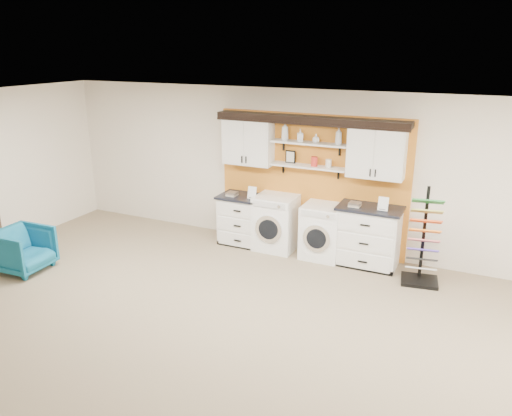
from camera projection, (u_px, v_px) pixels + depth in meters
The scene contains 22 objects.
floor at pixel (193, 368), 5.66m from camera, with size 10.00×10.00×0.00m, color #8B775D.
ceiling at pixel (181, 121), 4.79m from camera, with size 10.00×10.00×0.00m, color white.
wall_back at pixel (312, 171), 8.67m from camera, with size 10.00×10.00×0.00m, color beige.
accent_panel at pixel (311, 183), 8.70m from camera, with size 3.40×0.07×2.40m, color orange.
upper_cabinet_left at pixel (248, 141), 8.80m from camera, with size 0.90×0.35×0.84m.
upper_cabinet_right at pixel (377, 152), 7.89m from camera, with size 0.90×0.35×0.84m.
shelf_lower at pixel (308, 166), 8.46m from camera, with size 1.32×0.28×0.03m, color silver.
shelf_upper at pixel (309, 143), 8.33m from camera, with size 1.32×0.28×0.03m, color silver.
crown_molding at pixel (310, 119), 8.22m from camera, with size 3.30×0.41×0.13m.
picture_frame at pixel (290, 157), 8.60m from camera, with size 0.18×0.02×0.22m.
canister_red at pixel (314, 162), 8.39m from camera, with size 0.11×0.11×0.16m, color red.
canister_cream at pixel (329, 164), 8.29m from camera, with size 0.10×0.10×0.14m, color silver.
base_cabinet_left at pixel (245, 220), 9.11m from camera, with size 0.93×0.66×0.91m.
base_cabinet_right at pixel (368, 236), 8.19m from camera, with size 1.03×0.66×1.01m.
washer at pixel (276, 222), 8.85m from camera, with size 0.70×0.71×0.98m.
dryer at pixel (323, 231), 8.51m from camera, with size 0.67×0.71×0.93m.
sample_rack at pixel (422, 252), 7.57m from camera, with size 0.61×0.53×1.50m.
armchair at pixel (23, 250), 8.03m from camera, with size 0.76×0.78×0.71m, color #0F5F83.
soap_bottle_a at pixel (285, 131), 8.46m from camera, with size 0.12×0.12×0.31m, color silver.
soap_bottle_b at pixel (300, 135), 8.36m from camera, with size 0.09×0.10×0.21m, color silver.
soap_bottle_c at pixel (316, 138), 8.26m from camera, with size 0.12×0.12×0.15m, color silver.
soap_bottle_d at pixel (339, 136), 8.08m from camera, with size 0.11×0.11×0.29m, color silver.
Camera 1 is at (2.70, -4.06, 3.49)m, focal length 35.00 mm.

